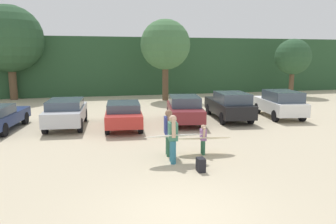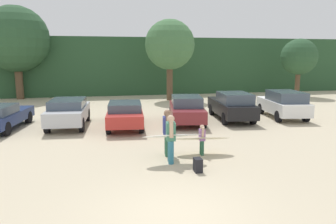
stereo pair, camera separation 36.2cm
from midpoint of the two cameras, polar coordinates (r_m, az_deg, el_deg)
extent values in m
plane|color=#C1B293|center=(7.86, 2.29, -18.03)|extent=(120.00, 120.00, 0.00)
cube|color=#284C2D|center=(36.29, -9.21, 8.24)|extent=(108.00, 12.00, 5.43)
cylinder|color=brown|center=(30.53, -24.55, 4.66)|extent=(0.63, 0.63, 2.75)
sphere|color=#284C2D|center=(30.48, -25.06, 11.65)|extent=(5.54, 5.54, 5.54)
cylinder|color=brown|center=(27.13, 0.68, 5.14)|extent=(0.51, 0.51, 2.87)
sphere|color=#427042|center=(27.05, 0.69, 11.87)|extent=(4.12, 4.12, 4.12)
cylinder|color=brown|center=(31.89, 22.25, 4.55)|extent=(0.43, 0.43, 2.24)
sphere|color=#284C2D|center=(31.79, 22.54, 9.03)|extent=(3.24, 3.24, 3.24)
cube|color=navy|center=(18.28, -27.03, -0.87)|extent=(2.47, 4.59, 0.55)
cylinder|color=black|center=(19.34, -23.01, -0.87)|extent=(0.31, 0.69, 0.66)
cylinder|color=black|center=(16.70, -26.20, -2.70)|extent=(0.31, 0.69, 0.66)
cube|color=silver|center=(17.63, -16.65, -0.26)|extent=(2.07, 4.29, 0.69)
cube|color=#3F4C5B|center=(17.46, -16.78, 1.49)|extent=(1.82, 2.52, 0.42)
cylinder|color=black|center=(19.16, -18.42, -0.60)|extent=(0.27, 0.73, 0.72)
cylinder|color=black|center=(18.94, -13.56, -0.49)|extent=(0.27, 0.73, 0.72)
cylinder|color=black|center=(16.51, -20.08, -2.33)|extent=(0.27, 0.73, 0.72)
cylinder|color=black|center=(16.24, -14.45, -2.23)|extent=(0.27, 0.73, 0.72)
cube|color=#B72D28|center=(17.03, -7.00, -0.43)|extent=(2.15, 4.85, 0.59)
cube|color=#3F4C5B|center=(16.59, -7.04, 1.03)|extent=(1.80, 2.36, 0.40)
cylinder|color=black|center=(18.63, -9.43, -0.52)|extent=(0.28, 0.73, 0.71)
cylinder|color=black|center=(18.63, -4.56, -0.42)|extent=(0.28, 0.73, 0.71)
cylinder|color=black|center=(15.58, -9.88, -2.58)|extent=(0.28, 0.73, 0.71)
cylinder|color=black|center=(15.58, -4.06, -2.46)|extent=(0.28, 0.73, 0.71)
cube|color=maroon|center=(17.90, 3.87, 0.11)|extent=(2.43, 4.58, 0.64)
cube|color=#3F4C5B|center=(17.78, 3.90, 1.96)|extent=(1.93, 2.45, 0.53)
cylinder|color=black|center=(19.30, 1.16, -0.12)|extent=(0.33, 0.68, 0.65)
cylinder|color=black|center=(19.45, 5.69, -0.10)|extent=(0.33, 0.68, 0.65)
cylinder|color=black|center=(16.49, 1.69, -1.86)|extent=(0.33, 0.68, 0.65)
cylinder|color=black|center=(16.66, 6.98, -1.81)|extent=(0.33, 0.68, 0.65)
cube|color=black|center=(19.28, 11.62, 0.80)|extent=(2.25, 4.87, 0.72)
cube|color=#3F4C5B|center=(18.57, 12.28, 2.46)|extent=(1.85, 2.44, 0.57)
cylinder|color=black|center=(20.60, 8.24, 0.46)|extent=(0.29, 0.70, 0.68)
cylinder|color=black|center=(21.03, 12.40, 0.52)|extent=(0.29, 0.70, 0.68)
cylinder|color=black|center=(17.65, 10.62, -1.19)|extent=(0.29, 0.70, 0.68)
cylinder|color=black|center=(18.14, 15.39, -1.07)|extent=(0.29, 0.70, 0.68)
cube|color=white|center=(20.64, 20.10, 0.97)|extent=(2.34, 4.37, 0.73)
cube|color=#3F4C5B|center=(20.16, 20.71, 2.62)|extent=(1.95, 2.61, 0.59)
cylinder|color=black|center=(21.66, 16.65, 0.57)|extent=(0.31, 0.69, 0.66)
cylinder|color=black|center=(22.26, 20.50, 0.61)|extent=(0.31, 0.69, 0.66)
cylinder|color=black|center=(19.14, 19.50, -0.76)|extent=(0.31, 0.69, 0.66)
cylinder|color=black|center=(19.83, 23.74, -0.68)|extent=(0.31, 0.69, 0.66)
cylinder|color=teal|center=(11.15, 1.49, -7.19)|extent=(0.19, 0.19, 0.81)
cylinder|color=teal|center=(11.42, 1.32, -6.77)|extent=(0.19, 0.19, 0.81)
cube|color=#3F7F66|center=(11.10, 1.42, -3.43)|extent=(0.36, 0.45, 0.62)
sphere|color=#D8AD8C|center=(11.00, 1.43, -1.20)|extent=(0.26, 0.26, 0.26)
cylinder|color=#D8AD8C|center=(10.84, 1.56, -2.87)|extent=(0.17, 0.25, 0.67)
cylinder|color=#D8AD8C|center=(11.28, 1.30, -2.37)|extent=(0.16, 0.19, 0.66)
cylinder|color=#26593F|center=(12.21, 6.95, -6.38)|extent=(0.13, 0.13, 0.55)
cylinder|color=#26593F|center=(12.39, 6.76, -6.13)|extent=(0.13, 0.13, 0.55)
cube|color=#9966A5|center=(12.17, 6.90, -4.05)|extent=(0.24, 0.30, 0.42)
sphere|color=#D8AD8C|center=(12.11, 6.93, -2.68)|extent=(0.18, 0.18, 0.18)
cylinder|color=#D8AD8C|center=(12.00, 7.06, -3.72)|extent=(0.12, 0.20, 0.45)
cylinder|color=#D8AD8C|center=(12.30, 6.77, -3.38)|extent=(0.12, 0.24, 0.45)
cylinder|color=#26593F|center=(11.94, 0.82, -5.96)|extent=(0.19, 0.19, 0.83)
cylinder|color=#26593F|center=(12.23, 0.68, -5.59)|extent=(0.19, 0.19, 0.83)
cube|color=#333D8C|center=(11.91, 0.76, -2.36)|extent=(0.37, 0.46, 0.64)
sphere|color=#8C664C|center=(11.82, 0.77, -0.22)|extent=(0.27, 0.27, 0.27)
cylinder|color=#8C664C|center=(11.65, 0.88, -1.80)|extent=(0.18, 0.31, 0.69)
cylinder|color=#8C664C|center=(12.10, 0.65, -1.36)|extent=(0.16, 0.19, 0.68)
ellipsoid|color=white|center=(11.14, 1.62, -4.26)|extent=(2.09, 0.62, 0.26)
ellipsoid|color=beige|center=(12.26, 6.89, -4.69)|extent=(2.21, 0.86, 0.28)
cube|color=black|center=(10.53, 6.32, -9.33)|extent=(0.24, 0.34, 0.45)
camera|label=1|loc=(0.18, -89.24, 0.13)|focal=34.38mm
camera|label=2|loc=(0.18, 90.76, -0.13)|focal=34.38mm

